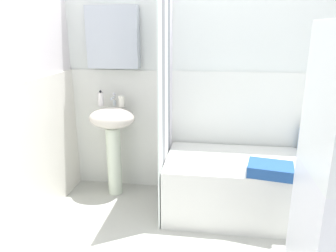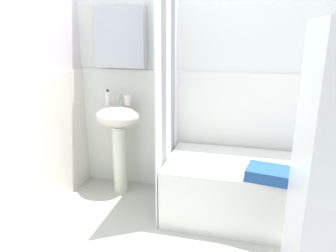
# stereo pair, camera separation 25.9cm
# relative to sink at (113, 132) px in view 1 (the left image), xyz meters

# --- Properties ---
(wall_back_tiled) EXTENTS (3.60, 0.18, 2.40)m
(wall_back_tiled) POSITION_rel_sink_xyz_m (1.01, 0.23, 0.50)
(wall_back_tiled) COLOR silver
(wall_back_tiled) RESTS_ON ground_plane
(wall_left_tiled) EXTENTS (0.07, 1.81, 2.40)m
(wall_left_tiled) POSITION_rel_sink_xyz_m (-0.49, -0.69, 0.48)
(wall_left_tiled) COLOR silver
(wall_left_tiled) RESTS_ON ground_plane
(sink) EXTENTS (0.44, 0.34, 0.87)m
(sink) POSITION_rel_sink_xyz_m (0.00, 0.00, 0.00)
(sink) COLOR silver
(sink) RESTS_ON ground_plane
(faucet) EXTENTS (0.03, 0.12, 0.12)m
(faucet) POSITION_rel_sink_xyz_m (0.00, 0.08, 0.29)
(faucet) COLOR silver
(faucet) RESTS_ON sink
(soap_dispenser) EXTENTS (0.05, 0.05, 0.15)m
(soap_dispenser) POSITION_rel_sink_xyz_m (-0.12, 0.06, 0.30)
(soap_dispenser) COLOR white
(soap_dispenser) RESTS_ON sink
(toothbrush_cup) EXTENTS (0.06, 0.06, 0.10)m
(toothbrush_cup) POSITION_rel_sink_xyz_m (0.08, 0.07, 0.28)
(toothbrush_cup) COLOR white
(toothbrush_cup) RESTS_ON sink
(bathtub) EXTENTS (1.52, 0.75, 0.50)m
(bathtub) POSITION_rel_sink_xyz_m (1.32, -0.19, -0.39)
(bathtub) COLOR silver
(bathtub) RESTS_ON ground_plane
(shower_curtain) EXTENTS (0.01, 0.75, 2.00)m
(shower_curtain) POSITION_rel_sink_xyz_m (0.54, -0.19, 0.36)
(shower_curtain) COLOR white
(shower_curtain) RESTS_ON ground_plane
(shampoo_bottle) EXTENTS (0.06, 0.06, 0.23)m
(shampoo_bottle) POSITION_rel_sink_xyz_m (1.98, 0.10, -0.03)
(shampoo_bottle) COLOR #242630
(shampoo_bottle) RESTS_ON bathtub
(conditioner_bottle) EXTENTS (0.06, 0.06, 0.20)m
(conditioner_bottle) POSITION_rel_sink_xyz_m (1.87, 0.09, -0.05)
(conditioner_bottle) COLOR #217D5D
(conditioner_bottle) RESTS_ON bathtub
(body_wash_bottle) EXTENTS (0.06, 0.06, 0.24)m
(body_wash_bottle) POSITION_rel_sink_xyz_m (1.75, 0.13, -0.03)
(body_wash_bottle) COLOR #2C55A0
(body_wash_bottle) RESTS_ON bathtub
(towel_folded) EXTENTS (0.37, 0.30, 0.09)m
(towel_folded) POSITION_rel_sink_xyz_m (1.39, -0.46, -0.10)
(towel_folded) COLOR #234C8C
(towel_folded) RESTS_ON bathtub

